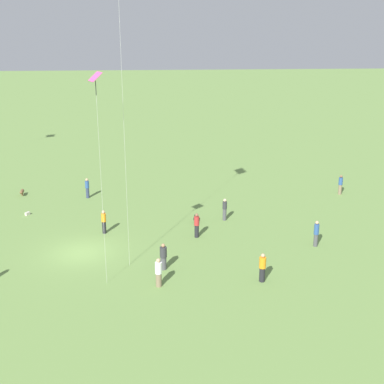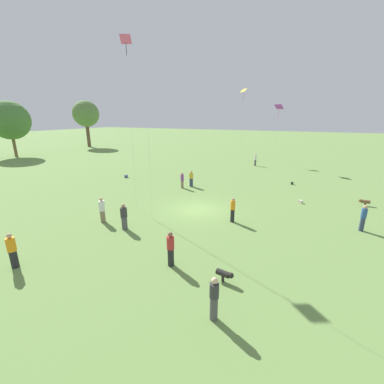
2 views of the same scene
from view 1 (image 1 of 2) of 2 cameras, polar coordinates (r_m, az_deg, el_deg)
name	(u,v)px [view 1 (image 1 of 2)]	position (r m, az deg, el deg)	size (l,w,h in m)	color
ground_plane	(82,252)	(36.77, -11.64, -6.34)	(240.00, 240.00, 0.00)	#6B8E47
person_0	(225,209)	(41.21, 3.51, -1.86)	(0.45, 0.45, 1.75)	#4C4C51
person_1	(316,233)	(37.56, 13.11, -4.33)	(0.46, 0.46, 1.86)	#4C4C51
person_2	(163,257)	(33.49, -3.07, -6.91)	(0.45, 0.45, 1.74)	#4C4C51
person_3	(262,268)	(32.27, 7.52, -8.01)	(0.56, 0.56, 1.81)	#232328
person_4	(87,188)	(46.96, -11.11, 0.42)	(0.43, 0.43, 1.76)	#333D5B
person_5	(104,222)	(39.22, -9.38, -3.15)	(0.37, 0.37, 1.77)	#232328
person_6	(197,225)	(38.03, 0.51, -3.57)	(0.51, 0.51, 1.81)	#232328
person_7	(159,273)	(31.53, -3.58, -8.58)	(0.55, 0.55, 1.78)	#847056
person_9	(340,185)	(48.79, 15.55, 0.76)	(0.40, 0.40, 1.77)	#847056
kite_1	(96,91)	(29.06, -10.21, 10.56)	(0.84, 0.90, 12.32)	#E54C99
dog_0	(22,192)	(49.08, -17.69, 0.01)	(0.35, 0.84, 0.54)	brown
dog_1	(196,217)	(40.86, 0.39, -2.73)	(0.39, 0.85, 0.58)	black
picnic_bag_1	(27,214)	(44.37, -17.14, -2.22)	(0.40, 0.44, 0.24)	beige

